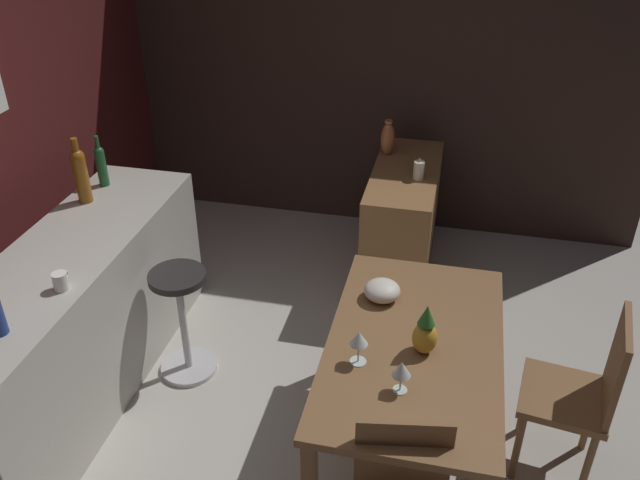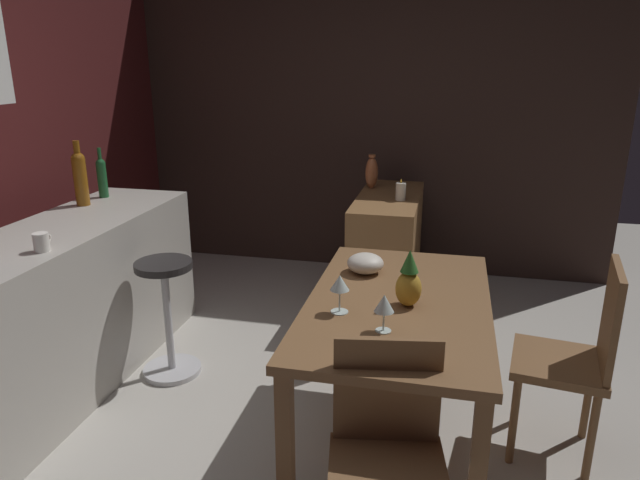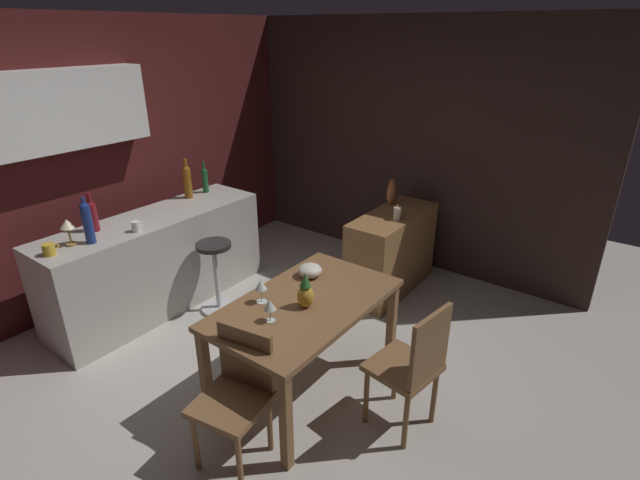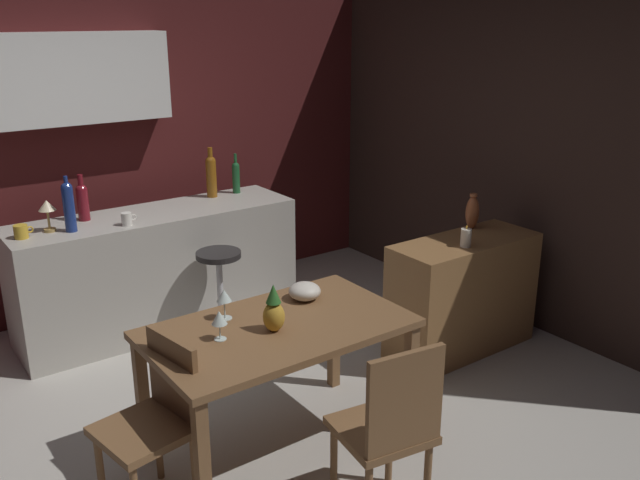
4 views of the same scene
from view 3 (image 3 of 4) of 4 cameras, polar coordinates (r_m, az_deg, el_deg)
name	(u,v)px [view 3 (image 3 of 4)]	position (r m, az deg, el deg)	size (l,w,h in m)	color
ground_plane	(260,372)	(3.92, -7.22, -15.33)	(9.00, 9.00, 0.00)	#B7B2A8
wall_kitchen_back	(76,157)	(4.84, -27.04, 8.78)	(5.20, 0.33, 2.60)	#4C1919
wall_side_right	(394,144)	(5.42, 8.76, 11.24)	(0.10, 4.40, 2.60)	#33231E
dining_table	(305,312)	(3.38, -1.75, -8.60)	(1.37, 0.80, 0.74)	brown
kitchen_counter	(158,262)	(4.76, -18.73, -2.46)	(2.10, 0.60, 0.90)	#B2ADA3
sideboard_cabinet	(391,252)	(4.85, 8.47, -1.44)	(1.10, 0.44, 0.82)	olive
chair_near_window	(237,392)	(3.04, -9.91, -17.40)	(0.46, 0.46, 0.86)	brown
chair_by_doorway	(412,365)	(3.18, 10.94, -14.42)	(0.45, 0.45, 0.94)	brown
bar_stool	(216,275)	(4.55, -12.25, -4.09)	(0.34, 0.34, 0.69)	#262323
wine_glass_left	(261,286)	(3.28, -7.05, -5.43)	(0.08, 0.08, 0.17)	silver
wine_glass_right	(270,305)	(3.08, -6.00, -7.75)	(0.08, 0.08, 0.16)	silver
pineapple_centerpiece	(305,292)	(3.22, -1.74, -6.26)	(0.11, 0.11, 0.26)	gold
fruit_bowl	(310,270)	(3.62, -1.22, -3.64)	(0.18, 0.18, 0.10)	beige
wine_bottle_cobalt	(87,221)	(4.16, -25.98, 2.01)	(0.08, 0.08, 0.38)	navy
wine_bottle_ruby	(92,214)	(4.41, -25.50, 2.79)	(0.08, 0.08, 0.33)	maroon
wine_bottle_amber	(187,180)	(4.97, -15.54, 6.91)	(0.08, 0.08, 0.40)	#8C5114
wine_bottle_green	(205,179)	(5.11, -13.55, 7.08)	(0.06, 0.06, 0.32)	#1E592D
cup_mustard	(49,249)	(4.13, -29.57, -0.99)	(0.12, 0.09, 0.09)	gold
cup_white	(136,226)	(4.29, -21.03, 1.53)	(0.11, 0.07, 0.09)	white
counter_lamp	(68,227)	(4.19, -27.86, 1.43)	(0.11, 0.11, 0.22)	#A58447
pillar_candle_tall	(397,213)	(4.53, 9.18, 3.17)	(0.07, 0.07, 0.15)	white
vase_copper	(391,193)	(4.91, 8.50, 5.57)	(0.10, 0.10, 0.26)	#B26038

